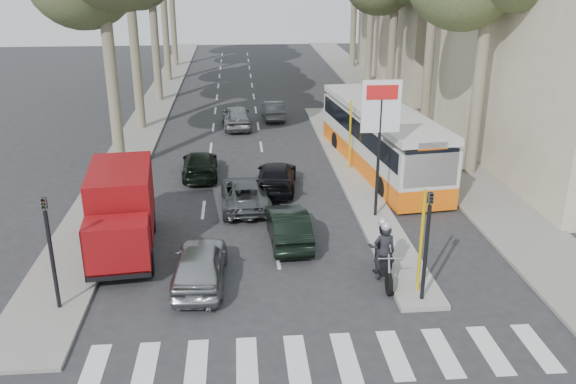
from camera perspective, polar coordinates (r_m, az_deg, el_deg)
name	(u,v)px	position (r m, az deg, el deg)	size (l,w,h in m)	color
ground	(309,283)	(19.89, 2.02, -8.51)	(120.00, 120.00, 0.00)	#28282B
sidewalk_right	(388,105)	(44.62, 9.34, 8.04)	(3.20, 70.00, 0.12)	gray
median_left	(158,100)	(46.60, -12.04, 8.40)	(2.40, 64.00, 0.12)	gray
traffic_island	(349,169)	(30.30, 5.71, 2.14)	(1.50, 26.00, 0.16)	gray
billboard	(380,130)	(23.64, 8.59, 5.80)	(1.50, 12.10, 5.60)	yellow
traffic_light_island	(428,228)	(18.13, 12.95, -3.34)	(0.16, 0.41, 3.60)	black
traffic_light_left	(48,234)	(18.58, -21.50, -3.71)	(0.16, 0.41, 3.60)	black
silver_hatchback	(200,264)	(19.75, -8.26, -6.70)	(1.63, 4.04, 1.38)	#9B9DA2
dark_hatchback	(288,226)	(22.36, 0.03, -3.18)	(1.36, 3.90, 1.29)	black
queue_car_a	(245,193)	(25.64, -4.03, -0.12)	(1.98, 4.30, 1.19)	#4A4E51
queue_car_b	(276,176)	(27.53, -1.11, 1.48)	(1.73, 4.26, 1.24)	black
queue_car_c	(236,117)	(38.10, -4.87, 7.04)	(1.66, 4.11, 1.40)	gray
queue_car_d	(273,110)	(40.21, -1.39, 7.69)	(1.25, 3.59, 1.18)	#4B4D52
queue_car_e	(200,164)	(29.57, -8.24, 2.59)	(1.66, 4.08, 1.18)	black
red_truck	(121,210)	(22.14, -15.33, -1.67)	(2.61, 5.68, 2.93)	black
city_bus	(380,136)	(30.34, 8.64, 5.16)	(3.97, 12.22, 3.16)	orange
motorcycle	(383,251)	(20.04, 8.87, -5.46)	(0.90, 2.46, 2.09)	black
pedestrian_near	(434,157)	(30.13, 13.51, 3.18)	(0.91, 0.44, 1.55)	#43344E
pedestrian_far	(423,137)	(32.99, 12.49, 5.01)	(1.16, 0.51, 1.79)	#6D6052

